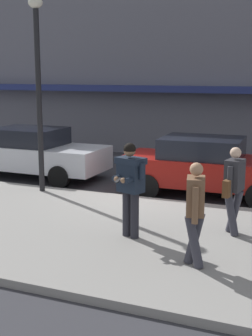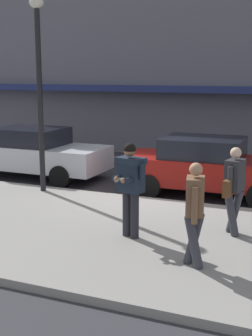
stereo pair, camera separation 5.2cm
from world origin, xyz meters
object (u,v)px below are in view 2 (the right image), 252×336
Objects in this scene: parked_sedan_mid at (208,166)px; man_texting_on_phone at (130,180)px; pedestrian_with_bag at (234,185)px; street_lamp_post at (39,75)px; parked_sedan_near at (35,152)px; pedestrian_dark_coat at (195,208)px.

man_texting_on_phone is at bearing -97.16° from parked_sedan_mid.
street_lamp_post is (-5.23, 1.50, 2.03)m from pedestrian_with_bag.
parked_sedan_near and parked_sedan_mid have the same top height.
parked_sedan_mid is 3.46m from pedestrian_with_bag.
pedestrian_with_bag and pedestrian_dark_coat have the same top height.
street_lamp_post is (-4.93, 3.26, 2.03)m from pedestrian_dark_coat.
pedestrian_with_bag is 1.78m from pedestrian_dark_coat.
parked_sedan_near is at bearing 178.99° from parked_sedan_mid.
parked_sedan_near is 2.66× the size of pedestrian_with_bag.
street_lamp_post reaches higher than parked_sedan_mid.
pedestrian_dark_coat is at bearing -33.46° from street_lamp_post.
parked_sedan_near is at bearing 139.48° from man_texting_on_phone.
pedestrian_with_bag is at bearing -15.99° from street_lamp_post.
pedestrian_with_bag reaches higher than parked_sedan_near.
parked_sedan_mid is 5.08m from pedestrian_dark_coat.
pedestrian_dark_coat is 0.35× the size of street_lamp_post.
parked_sedan_mid is 0.93× the size of street_lamp_post.
parked_sedan_near is 5.45m from parked_sedan_mid.
parked_sedan_near is at bearing 141.52° from pedestrian_dark_coat.
pedestrian_with_bag is (1.75, 0.90, -0.14)m from man_texting_on_phone.
pedestrian_with_bag is 5.80m from street_lamp_post.
pedestrian_with_bag is 1.00× the size of pedestrian_dark_coat.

